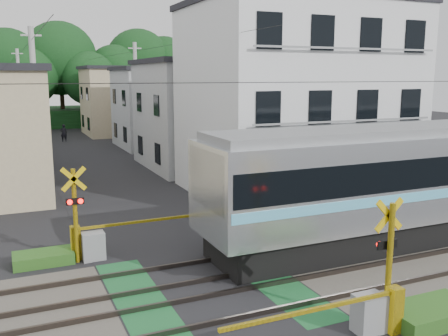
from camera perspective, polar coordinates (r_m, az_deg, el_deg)
name	(u,v)px	position (r m, az deg, el deg)	size (l,w,h in m)	color
ground	(209,290)	(14.12, -1.77, -13.74)	(120.00, 120.00, 0.00)	black
track_bed	(209,289)	(14.10, -1.77, -13.60)	(120.00, 120.00, 0.14)	#47423A
crossing_signal_near	(374,303)	(12.22, 16.80, -14.58)	(4.74, 0.65, 3.09)	#E3BA0B
crossing_signal_far	(90,238)	(16.55, -15.07, -7.75)	(4.74, 0.65, 3.09)	#E3BA0B
apartment_block	(295,99)	(25.25, 8.09, 7.83)	(10.20, 8.36, 9.30)	silver
houses_row	(79,111)	(38.28, -16.27, 6.29)	(22.07, 31.35, 6.80)	tan
tree_hill	(62,78)	(61.00, -18.04, 9.80)	(40.00, 12.77, 11.83)	#123816
catenary	(387,145)	(16.27, 18.11, 2.57)	(60.00, 5.04, 7.00)	#2D2D33
utility_poles	(64,102)	(35.19, -17.81, 7.24)	(7.90, 42.00, 8.00)	#A5A5A0
pedestrian	(64,133)	(46.38, -17.85, 3.82)	(0.57, 0.37, 1.56)	black
weed_patches	(266,274)	(14.67, 4.88, -12.03)	(10.25, 8.80, 0.40)	#2D5E1E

